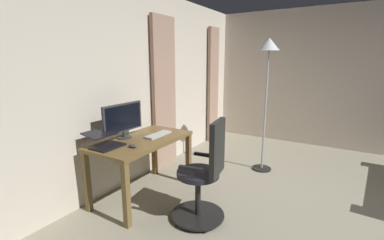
% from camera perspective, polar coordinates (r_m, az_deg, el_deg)
% --- Properties ---
extents(back_room_partition, '(5.80, 0.10, 2.60)m').
position_cam_1_polar(back_room_partition, '(3.73, -12.37, 7.19)').
color(back_room_partition, beige).
rests_on(back_room_partition, ground).
extents(left_room_partition, '(0.10, 5.71, 2.60)m').
position_cam_1_polar(left_room_partition, '(5.61, 34.43, 7.05)').
color(left_room_partition, beige).
rests_on(left_room_partition, ground).
extents(curtain_left_panel, '(0.37, 0.06, 2.27)m').
position_cam_1_polar(curtain_left_panel, '(5.48, 4.53, 7.39)').
color(curtain_left_panel, tan).
rests_on(curtain_left_panel, ground).
extents(curtain_right_panel, '(0.52, 0.06, 2.27)m').
position_cam_1_polar(curtain_right_panel, '(4.08, -6.00, 5.54)').
color(curtain_right_panel, tan).
rests_on(curtain_right_panel, ground).
extents(desk, '(1.24, 0.66, 0.73)m').
position_cam_1_polar(desk, '(3.24, -10.67, -5.80)').
color(desk, brown).
rests_on(desk, ground).
extents(office_chair, '(0.56, 0.56, 1.08)m').
position_cam_1_polar(office_chair, '(2.75, 2.71, -11.96)').
color(office_chair, black).
rests_on(office_chair, ground).
extents(computer_monitor, '(0.60, 0.18, 0.42)m').
position_cam_1_polar(computer_monitor, '(3.25, -14.58, 0.25)').
color(computer_monitor, '#333338').
rests_on(computer_monitor, desk).
extents(computer_keyboard, '(0.39, 0.12, 0.02)m').
position_cam_1_polar(computer_keyboard, '(3.32, -7.29, -3.14)').
color(computer_keyboard, '#B7BCC1').
rests_on(computer_keyboard, desk).
extents(laptop, '(0.32, 0.36, 0.16)m').
position_cam_1_polar(laptop, '(3.01, -18.24, -4.42)').
color(laptop, black).
rests_on(laptop, desk).
extents(computer_mouse, '(0.06, 0.10, 0.04)m').
position_cam_1_polar(computer_mouse, '(2.91, -12.65, -5.48)').
color(computer_mouse, '#333338').
rests_on(computer_mouse, desk).
extents(floor_lamp, '(0.29, 0.29, 1.95)m').
position_cam_1_polar(floor_lamp, '(3.97, 16.01, 11.51)').
color(floor_lamp, black).
rests_on(floor_lamp, ground).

